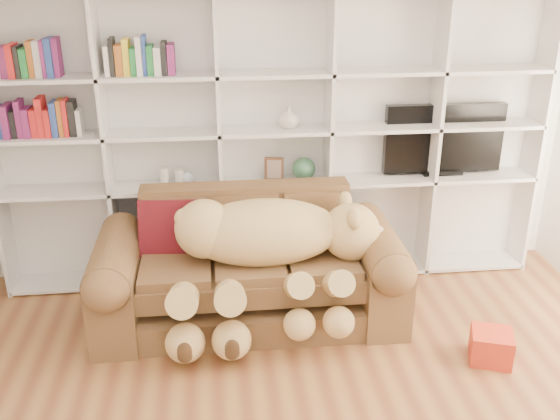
{
  "coord_description": "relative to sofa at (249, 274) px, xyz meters",
  "views": [
    {
      "loc": [
        -0.48,
        -2.51,
        2.64
      ],
      "look_at": [
        -0.03,
        1.63,
        0.89
      ],
      "focal_mm": 40.0,
      "sensor_mm": 36.0,
      "label": 1
    }
  ],
  "objects": [
    {
      "name": "sofa",
      "position": [
        0.0,
        0.0,
        0.0
      ],
      "size": [
        2.28,
        0.98,
        0.96
      ],
      "color": "brown",
      "rests_on": "floor"
    },
    {
      "name": "shelf_vase",
      "position": [
        0.38,
        0.64,
        1.04
      ],
      "size": [
        0.19,
        0.19,
        0.17
      ],
      "primitive_type": "imported",
      "rotation": [
        0.0,
        0.0,
        0.17
      ],
      "color": "beige",
      "rests_on": "bookshelf"
    },
    {
      "name": "snow_globe",
      "position": [
        -0.45,
        0.64,
        0.56
      ],
      "size": [
        0.1,
        0.1,
        0.1
      ],
      "primitive_type": "sphere",
      "color": "silver",
      "rests_on": "bookshelf"
    },
    {
      "name": "wall_back",
      "position": [
        0.26,
        0.84,
        0.99
      ],
      "size": [
        5.0,
        0.02,
        2.7
      ],
      "primitive_type": "cube",
      "color": "white",
      "rests_on": "floor"
    },
    {
      "name": "figurine_short",
      "position": [
        -0.51,
        0.64,
        0.57
      ],
      "size": [
        0.09,
        0.09,
        0.13
      ],
      "primitive_type": "cylinder",
      "rotation": [
        0.0,
        0.0,
        -0.21
      ],
      "color": "silver",
      "rests_on": "bookshelf"
    },
    {
      "name": "figurine_tall",
      "position": [
        -0.64,
        0.64,
        0.58
      ],
      "size": [
        0.1,
        0.1,
        0.15
      ],
      "primitive_type": "cylinder",
      "rotation": [
        0.0,
        0.0,
        -0.34
      ],
      "color": "silver",
      "rests_on": "bookshelf"
    },
    {
      "name": "throw_pillow",
      "position": [
        -0.59,
        0.16,
        0.34
      ],
      "size": [
        0.45,
        0.27,
        0.45
      ],
      "primitive_type": "cube",
      "rotation": [
        -0.24,
        0.0,
        -0.07
      ],
      "color": "#59110F",
      "rests_on": "sofa"
    },
    {
      "name": "bookshelf",
      "position": [
        0.02,
        0.7,
        0.94
      ],
      "size": [
        4.43,
        0.35,
        2.4
      ],
      "color": "silver",
      "rests_on": "floor"
    },
    {
      "name": "tv",
      "position": [
        1.69,
        0.69,
        0.8
      ],
      "size": [
        1.01,
        0.18,
        0.6
      ],
      "color": "black",
      "rests_on": "bookshelf"
    },
    {
      "name": "picture_frame",
      "position": [
        0.26,
        0.64,
        0.61
      ],
      "size": [
        0.16,
        0.06,
        0.19
      ],
      "primitive_type": "cube",
      "rotation": [
        0.0,
        0.0,
        -0.2
      ],
      "color": "#56301D",
      "rests_on": "bookshelf"
    },
    {
      "name": "green_vase",
      "position": [
        0.5,
        0.64,
        0.6
      ],
      "size": [
        0.19,
        0.19,
        0.19
      ],
      "primitive_type": "sphere",
      "color": "#2F5B3E",
      "rests_on": "bookshelf"
    },
    {
      "name": "teddy_bear",
      "position": [
        0.12,
        -0.19,
        0.3
      ],
      "size": [
        1.64,
        0.92,
        0.95
      ],
      "rotation": [
        0.0,
        0.0,
        0.12
      ],
      "color": "tan",
      "rests_on": "sofa"
    },
    {
      "name": "gift_box",
      "position": [
        1.62,
        -0.76,
        -0.25
      ],
      "size": [
        0.34,
        0.33,
        0.22
      ],
      "primitive_type": "cube",
      "rotation": [
        0.0,
        0.0,
        -0.34
      ],
      "color": "red",
      "rests_on": "floor"
    }
  ]
}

